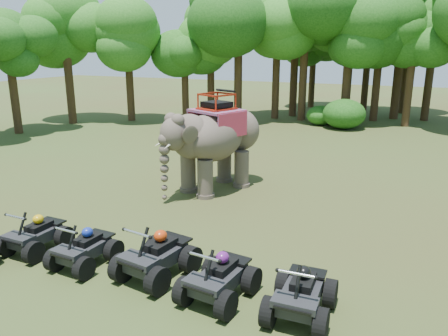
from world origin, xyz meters
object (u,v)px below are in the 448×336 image
at_px(atv_3, 219,272).
at_px(elephant, 215,141).
at_px(atv_2, 156,250).
at_px(atv_4, 301,288).
at_px(atv_0, 35,230).
at_px(atv_1, 84,244).

bearing_deg(atv_3, elephant, 122.21).
xyz_separation_m(atv_2, atv_4, (3.50, -0.14, -0.05)).
height_order(atv_0, atv_4, atv_4).
xyz_separation_m(elephant, atv_1, (-0.30, -6.83, -1.26)).
relative_size(atv_0, atv_4, 0.94).
xyz_separation_m(elephant, atv_4, (5.10, -6.67, -1.22)).
xyz_separation_m(atv_2, atv_3, (1.73, -0.25, -0.05)).
xyz_separation_m(atv_0, atv_1, (1.74, -0.09, -0.01)).
height_order(atv_1, atv_2, atv_2).
height_order(elephant, atv_2, elephant).
bearing_deg(atv_0, elephant, 73.78).
bearing_deg(atv_1, elephant, 90.07).
height_order(atv_0, atv_2, atv_2).
bearing_deg(atv_3, atv_2, 177.83).
xyz_separation_m(atv_1, atv_3, (3.64, 0.05, 0.05)).
bearing_deg(atv_2, atv_0, -168.56).
xyz_separation_m(atv_0, atv_2, (3.65, 0.20, 0.09)).
bearing_deg(atv_0, atv_2, 3.82).
distance_m(elephant, atv_4, 8.49).
relative_size(atv_2, atv_4, 1.08).
bearing_deg(atv_1, atv_0, 179.57).
bearing_deg(atv_1, atv_2, 11.36).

